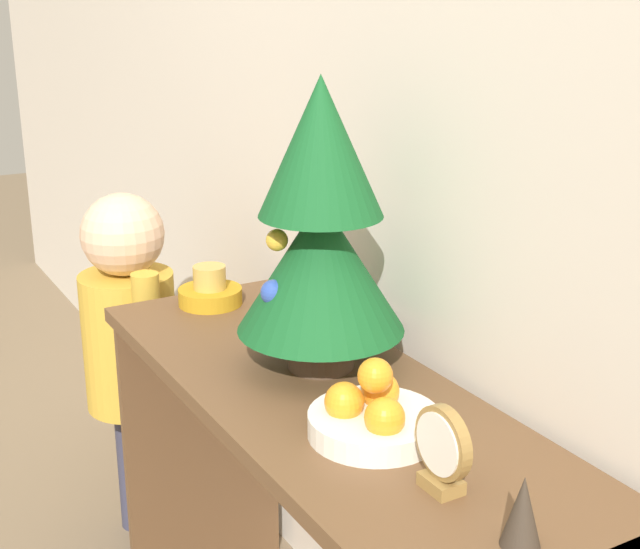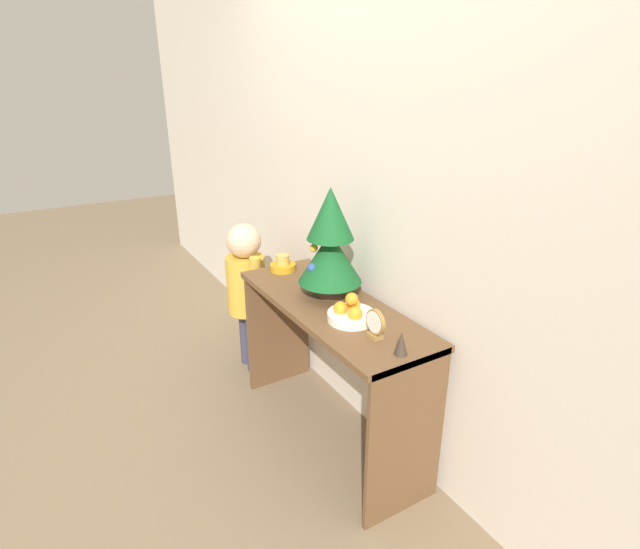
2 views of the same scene
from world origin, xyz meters
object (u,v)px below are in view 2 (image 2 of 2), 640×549
(fruit_bowl, at_px, (351,313))
(desk_clock, at_px, (375,324))
(mini_tree, at_px, (330,244))
(singing_bowl, at_px, (283,265))
(figurine, at_px, (401,343))
(child_figure, at_px, (246,282))

(fruit_bowl, relative_size, desk_clock, 1.65)
(mini_tree, bearing_deg, singing_bowl, -174.12)
(desk_clock, bearing_deg, figurine, 3.26)
(desk_clock, relative_size, child_figure, 0.13)
(desk_clock, bearing_deg, fruit_bowl, 178.28)
(fruit_bowl, bearing_deg, desk_clock, -1.72)
(desk_clock, bearing_deg, mini_tree, 171.74)
(singing_bowl, relative_size, figurine, 1.44)
(singing_bowl, xyz_separation_m, child_figure, (-0.32, -0.09, -0.20))
(figurine, xyz_separation_m, child_figure, (-1.34, -0.08, -0.22))
(fruit_bowl, xyz_separation_m, singing_bowl, (-0.68, 0.02, -0.00))
(mini_tree, xyz_separation_m, singing_bowl, (-0.41, -0.04, -0.23))
(desk_clock, height_order, figurine, desk_clock)
(desk_clock, relative_size, figurine, 1.30)
(mini_tree, height_order, singing_bowl, mini_tree)
(mini_tree, bearing_deg, fruit_bowl, -12.57)
(singing_bowl, bearing_deg, desk_clock, -1.50)
(child_figure, bearing_deg, mini_tree, 10.10)
(singing_bowl, height_order, child_figure, child_figure)
(fruit_bowl, distance_m, figurine, 0.33)
(mini_tree, xyz_separation_m, child_figure, (-0.74, -0.13, -0.43))
(fruit_bowl, height_order, child_figure, child_figure)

